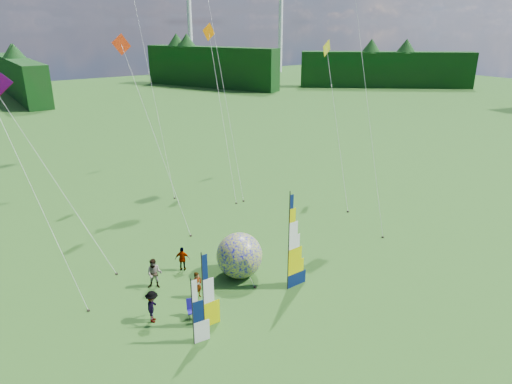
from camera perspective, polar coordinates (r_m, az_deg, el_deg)
ground at (r=24.04m, az=7.64°, el=-14.72°), size 220.00×220.00×0.00m
treeline_ring at (r=21.99m, az=8.12°, el=-6.16°), size 210.00×210.00×8.00m
turbine_left at (r=137.57m, az=3.10°, el=20.97°), size 8.00×1.20×30.00m
turbine_right at (r=130.20m, az=-8.32°, el=20.83°), size 8.00×1.20×30.00m
feather_banner_main at (r=24.32m, az=4.10°, el=-6.50°), size 1.49×0.16×5.55m
side_banner_left at (r=21.88m, az=-6.64°, el=-12.40°), size 1.08×0.10×3.92m
side_banner_far at (r=21.12m, az=-7.93°, el=-14.79°), size 0.99×0.20×3.31m
bol_inflatable at (r=26.22m, az=-2.09°, el=-7.93°), size 3.45×3.45×2.63m
spectator_a at (r=24.77m, az=-7.32°, el=-11.47°), size 0.62×0.49×1.50m
spectator_b at (r=25.94m, az=-12.58°, el=-9.93°), size 0.93×0.82×1.74m
spectator_c at (r=23.35m, az=-12.81°, el=-13.80°), size 0.92×1.12×1.66m
spectator_d at (r=27.37m, az=-9.17°, el=-8.26°), size 0.92×0.80×1.49m
camp_chair at (r=23.39m, az=-7.90°, el=-14.35°), size 0.72×0.72×1.00m
kite_whale at (r=39.70m, az=-4.86°, el=17.92°), size 8.21×14.21×24.10m
kite_rainbow_delta at (r=28.90m, az=-24.46°, el=3.80°), size 10.56×13.52×12.79m
kite_parafoil at (r=32.72m, az=13.87°, el=12.57°), size 6.85×11.16×19.21m
small_kite_red at (r=32.66m, az=-12.54°, el=7.62°), size 5.91×10.78×13.56m
small_kite_orange at (r=38.96m, az=-4.30°, el=10.59°), size 8.28×11.86×14.26m
small_kite_yellow at (r=37.65m, az=10.12°, el=8.97°), size 9.22×11.10×12.94m
small_kite_pink at (r=24.37m, az=-26.34°, el=1.54°), size 6.68×7.95×13.52m
small_kite_green at (r=40.33m, az=-13.13°, el=14.36°), size 5.21×11.43×19.67m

